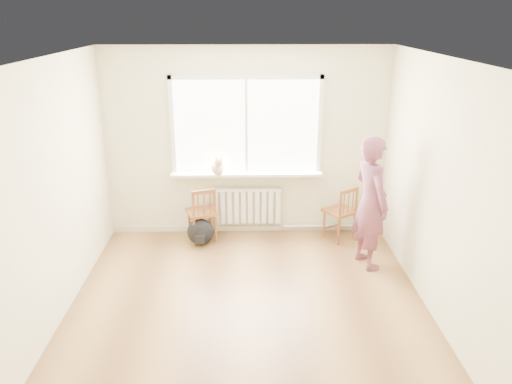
{
  "coord_description": "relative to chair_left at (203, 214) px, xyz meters",
  "views": [
    {
      "loc": [
        -0.02,
        -4.64,
        3.12
      ],
      "look_at": [
        0.11,
        1.2,
        0.99
      ],
      "focal_mm": 35.0,
      "sensor_mm": 36.0,
      "label": 1
    }
  ],
  "objects": [
    {
      "name": "ceiling",
      "position": [
        0.63,
        -1.88,
        2.29
      ],
      "size": [
        4.5,
        4.5,
        0.0
      ],
      "primitive_type": "plane",
      "rotation": [
        3.14,
        0.0,
        0.0
      ],
      "color": "white",
      "rests_on": "back_wall"
    },
    {
      "name": "floor",
      "position": [
        0.63,
        -1.88,
        -0.41
      ],
      "size": [
        4.5,
        4.5,
        0.0
      ],
      "primitive_type": "plane",
      "color": "#9C7040",
      "rests_on": "ground"
    },
    {
      "name": "backpack",
      "position": [
        -0.03,
        -0.1,
        -0.22
      ],
      "size": [
        0.41,
        0.32,
        0.38
      ],
      "primitive_type": "ellipsoid",
      "rotation": [
        0.0,
        0.0,
        -0.1
      ],
      "color": "black",
      "rests_on": "floor"
    },
    {
      "name": "chair_right",
      "position": [
        1.98,
        0.01,
        -0.0
      ],
      "size": [
        0.55,
        0.54,
        0.81
      ],
      "rotation": [
        0.0,
        0.0,
        3.71
      ],
      "color": "brown",
      "rests_on": "floor"
    },
    {
      "name": "cat",
      "position": [
        0.22,
        0.17,
        0.66
      ],
      "size": [
        0.25,
        0.46,
        0.31
      ],
      "rotation": [
        0.0,
        0.0,
        0.16
      ],
      "color": "beige",
      "rests_on": "windowsill"
    },
    {
      "name": "back_wall",
      "position": [
        0.63,
        0.37,
        0.94
      ],
      "size": [
        4.0,
        0.01,
        2.7
      ],
      "primitive_type": "cube",
      "color": "beige",
      "rests_on": "ground"
    },
    {
      "name": "chair_left",
      "position": [
        0.0,
        0.0,
        0.0
      ],
      "size": [
        0.51,
        0.5,
        0.82
      ],
      "rotation": [
        0.0,
        0.0,
        3.47
      ],
      "color": "brown",
      "rests_on": "floor"
    },
    {
      "name": "windowsill",
      "position": [
        0.63,
        0.26,
        0.52
      ],
      "size": [
        2.15,
        0.22,
        0.04
      ],
      "primitive_type": "cube",
      "color": "white",
      "rests_on": "back_wall"
    },
    {
      "name": "baseboard",
      "position": [
        0.63,
        0.35,
        -0.37
      ],
      "size": [
        4.0,
        0.03,
        0.08
      ],
      "primitive_type": "cube",
      "color": "beige",
      "rests_on": "ground"
    },
    {
      "name": "radiator",
      "position": [
        0.63,
        0.28,
        0.03
      ],
      "size": [
        1.0,
        0.12,
        0.55
      ],
      "color": "white",
      "rests_on": "back_wall"
    },
    {
      "name": "heating_pipe",
      "position": [
        1.88,
        0.31,
        -0.33
      ],
      "size": [
        1.4,
        0.04,
        0.04
      ],
      "primitive_type": "cylinder",
      "rotation": [
        0.0,
        1.57,
        0.0
      ],
      "color": "silver",
      "rests_on": "back_wall"
    },
    {
      "name": "person",
      "position": [
        2.18,
        -0.73,
        0.44
      ],
      "size": [
        0.58,
        0.72,
        1.71
      ],
      "primitive_type": "imported",
      "rotation": [
        0.0,
        0.0,
        1.88
      ],
      "color": "#AC395C",
      "rests_on": "floor"
    },
    {
      "name": "window",
      "position": [
        0.63,
        0.34,
        1.25
      ],
      "size": [
        2.12,
        0.05,
        1.42
      ],
      "color": "white",
      "rests_on": "back_wall"
    }
  ]
}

